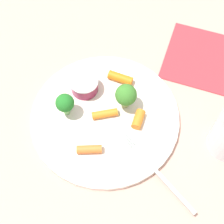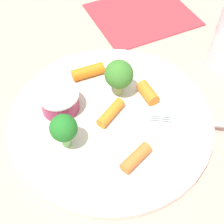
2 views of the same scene
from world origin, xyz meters
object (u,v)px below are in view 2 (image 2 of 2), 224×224
plate (111,119)px  napkin (142,14)px  carrot_stick_1 (148,93)px  sauce_cup (60,101)px  carrot_stick_0 (86,72)px  broccoli_floret_0 (119,75)px  fork (214,124)px  broccoli_floret_1 (64,129)px  carrot_stick_3 (113,114)px  carrot_stick_2 (137,157)px

plate → napkin: size_ratio=1.53×
carrot_stick_1 → napkin: size_ratio=0.19×
sauce_cup → carrot_stick_1: bearing=165.6°
sauce_cup → carrot_stick_0: (-0.05, -0.04, -0.01)m
broccoli_floret_0 → fork: bearing=131.1°
sauce_cup → broccoli_floret_1: bearing=79.1°
sauce_cup → carrot_stick_3: sauce_cup is taller
plate → carrot_stick_0: bearing=-88.0°
broccoli_floret_1 → fork: bearing=164.7°
carrot_stick_1 → broccoli_floret_0: bearing=-36.7°
plate → broccoli_floret_1: (0.07, 0.02, 0.04)m
broccoli_floret_1 → carrot_stick_3: size_ratio=1.09×
carrot_stick_2 → carrot_stick_3: (-0.00, -0.07, -0.00)m
broccoli_floret_1 → carrot_stick_1: broccoli_floret_1 is taller
broccoli_floret_0 → plate: bearing=51.7°
carrot_stick_0 → fork: (-0.12, 0.15, -0.01)m
sauce_cup → napkin: bearing=-142.3°
plate → carrot_stick_3: bearing=120.4°
carrot_stick_3 → fork: size_ratio=0.30×
carrot_stick_0 → carrot_stick_1: 0.10m
plate → sauce_cup: 0.07m
broccoli_floret_0 → carrot_stick_2: bearing=76.3°
broccoli_floret_1 → sauce_cup: bearing=-100.9°
broccoli_floret_0 → napkin: bearing=-126.8°
carrot_stick_3 → napkin: carrot_stick_3 is taller
plate → carrot_stick_1: bearing=-170.7°
fork → sauce_cup: bearing=-31.9°
broccoli_floret_1 → carrot_stick_1: (-0.13, -0.03, -0.02)m
carrot_stick_0 → carrot_stick_2: (-0.00, 0.16, -0.00)m
plate → broccoli_floret_1: 0.08m
carrot_stick_3 → napkin: bearing=-126.2°
carrot_stick_0 → carrot_stick_2: 0.16m
broccoli_floret_1 → carrot_stick_1: size_ratio=1.47×
carrot_stick_2 → fork: carrot_stick_2 is taller
carrot_stick_0 → carrot_stick_2: bearing=91.4°
carrot_stick_1 → carrot_stick_3: bearing=13.2°
carrot_stick_3 → fork: (-0.12, 0.07, -0.01)m
sauce_cup → broccoli_floret_0: size_ratio=0.97×
broccoli_floret_0 → carrot_stick_1: bearing=143.3°
plate → broccoli_floret_0: size_ratio=4.95×
plate → carrot_stick_2: size_ratio=6.37×
broccoli_floret_1 → napkin: 0.32m
fork → plate: bearing=-30.2°
broccoli_floret_1 → carrot_stick_3: (-0.07, -0.01, -0.03)m
broccoli_floret_0 → carrot_stick_3: size_ratio=1.18×
carrot_stick_2 → carrot_stick_0: bearing=-88.6°
broccoli_floret_0 → broccoli_floret_1: 0.11m
plate → broccoli_floret_0: 0.06m
sauce_cup → carrot_stick_2: size_ratio=1.25×
napkin → broccoli_floret_1: bearing=44.9°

